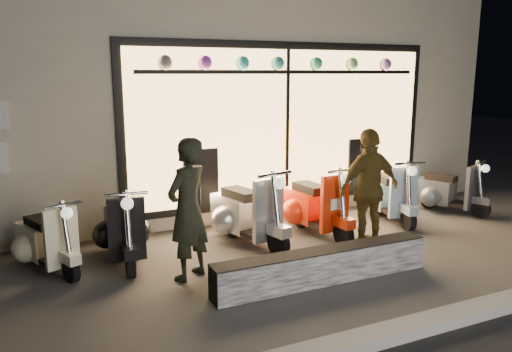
{
  "coord_description": "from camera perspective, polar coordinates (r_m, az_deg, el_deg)",
  "views": [
    {
      "loc": [
        -3.05,
        -5.26,
        2.39
      ],
      "look_at": [
        -0.37,
        0.6,
        1.05
      ],
      "focal_mm": 35.0,
      "sensor_mm": 36.0,
      "label": 1
    }
  ],
  "objects": [
    {
      "name": "scooter_black",
      "position": [
        6.76,
        -14.97,
        -5.83
      ],
      "size": [
        0.49,
        1.38,
        0.98
      ],
      "rotation": [
        0.0,
        0.0,
        -0.07
      ],
      "color": "black",
      "rests_on": "ground"
    },
    {
      "name": "shop_building",
      "position": [
        10.69,
        -8.14,
        10.07
      ],
      "size": [
        10.2,
        6.23,
        4.2
      ],
      "color": "beige",
      "rests_on": "ground"
    },
    {
      "name": "graffiti_barrier",
      "position": [
        5.9,
        7.69,
        -10.14
      ],
      "size": [
        2.71,
        0.28,
        0.4
      ],
      "primitive_type": "cube",
      "color": "black",
      "rests_on": "ground"
    },
    {
      "name": "scooter_cream",
      "position": [
        6.74,
        -23.01,
        -6.73
      ],
      "size": [
        0.71,
        1.24,
        0.9
      ],
      "rotation": [
        0.0,
        0.0,
        0.38
      ],
      "color": "black",
      "rests_on": "ground"
    },
    {
      "name": "scooter_red",
      "position": [
        7.64,
        6.39,
        -3.3
      ],
      "size": [
        0.55,
        1.46,
        1.04
      ],
      "rotation": [
        0.0,
        0.0,
        0.09
      ],
      "color": "black",
      "rests_on": "ground"
    },
    {
      "name": "scooter_blue",
      "position": [
        8.61,
        14.76,
        -1.98
      ],
      "size": [
        0.65,
        1.42,
        1.01
      ],
      "rotation": [
        0.0,
        0.0,
        -0.21
      ],
      "color": "black",
      "rests_on": "ground"
    },
    {
      "name": "scooter_silver",
      "position": [
        7.16,
        -1.46,
        -4.15
      ],
      "size": [
        0.71,
        1.51,
        1.07
      ],
      "rotation": [
        0.0,
        0.0,
        0.23
      ],
      "color": "black",
      "rests_on": "ground"
    },
    {
      "name": "scooter_grey",
      "position": [
        9.33,
        20.58,
        -1.55
      ],
      "size": [
        0.73,
        1.25,
        0.91
      ],
      "rotation": [
        0.0,
        0.0,
        0.4
      ],
      "color": "black",
      "rests_on": "ground"
    },
    {
      "name": "man",
      "position": [
        5.84,
        -7.78,
        -3.8
      ],
      "size": [
        0.73,
        0.67,
        1.67
      ],
      "primitive_type": "imported",
      "rotation": [
        0.0,
        0.0,
        3.71
      ],
      "color": "black",
      "rests_on": "ground"
    },
    {
      "name": "kerb",
      "position": [
        5.04,
        17.04,
        -16.35
      ],
      "size": [
        40.0,
        0.25,
        0.12
      ],
      "primitive_type": "cube",
      "color": "slate",
      "rests_on": "ground"
    },
    {
      "name": "ground",
      "position": [
        6.53,
        5.19,
        -9.76
      ],
      "size": [
        40.0,
        40.0,
        0.0
      ],
      "primitive_type": "plane",
      "color": "#383533",
      "rests_on": "ground"
    },
    {
      "name": "woman",
      "position": [
        7.01,
        12.79,
        -1.42
      ],
      "size": [
        0.99,
        0.45,
        1.66
      ],
      "primitive_type": "imported",
      "rotation": [
        0.0,
        0.0,
        3.19
      ],
      "color": "brown",
      "rests_on": "ground"
    }
  ]
}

